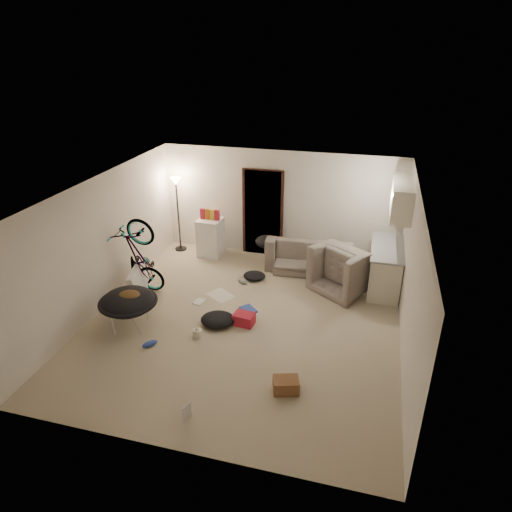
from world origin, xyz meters
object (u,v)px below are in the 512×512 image
(floor_lamp, at_px, (177,199))
(armchair, at_px, (349,272))
(tv_box, at_px, (139,282))
(kitchen_counter, at_px, (385,268))
(drink_case_a, at_px, (286,385))
(saucer_chair, at_px, (129,306))
(drink_case_b, at_px, (244,319))
(juicer, at_px, (197,333))
(mini_fridge, at_px, (211,237))
(sofa, at_px, (309,257))
(bicycle, at_px, (142,272))

(floor_lamp, bearing_deg, armchair, -11.70)
(floor_lamp, xyz_separation_m, tv_box, (0.10, -2.27, -1.01))
(kitchen_counter, distance_m, drink_case_a, 3.84)
(saucer_chair, relative_size, drink_case_b, 2.81)
(juicer, bearing_deg, tv_box, 147.41)
(kitchen_counter, xyz_separation_m, drink_case_a, (-1.33, -3.59, -0.33))
(drink_case_a, bearing_deg, mini_fridge, 105.61)
(sofa, bearing_deg, saucer_chair, 45.80)
(saucer_chair, height_order, drink_case_b, saucer_chair)
(floor_lamp, bearing_deg, sofa, -3.59)
(sofa, relative_size, saucer_chair, 1.83)
(bicycle, bearing_deg, sofa, -55.13)
(kitchen_counter, relative_size, tv_box, 1.66)
(floor_lamp, relative_size, kitchen_counter, 1.21)
(sofa, height_order, bicycle, bicycle)
(sofa, bearing_deg, bicycle, 28.62)
(bicycle, relative_size, mini_fridge, 1.88)
(armchair, distance_m, juicer, 3.44)
(sofa, height_order, armchair, armchair)
(kitchen_counter, relative_size, armchair, 1.37)
(tv_box, distance_m, drink_case_b, 2.37)
(kitchen_counter, distance_m, saucer_chair, 5.11)
(mini_fridge, bearing_deg, drink_case_b, -56.19)
(sofa, bearing_deg, juicer, 61.73)
(saucer_chair, height_order, tv_box, saucer_chair)
(sofa, height_order, drink_case_b, sofa)
(drink_case_a, height_order, drink_case_b, drink_case_a)
(bicycle, distance_m, mini_fridge, 2.16)
(tv_box, bearing_deg, juicer, -46.78)
(mini_fridge, distance_m, juicer, 3.36)
(bicycle, bearing_deg, saucer_chair, -159.54)
(kitchen_counter, distance_m, mini_fridge, 4.04)
(armchair, bearing_deg, drink_case_b, 82.41)
(floor_lamp, distance_m, drink_case_a, 5.62)
(sofa, bearing_deg, kitchen_counter, 161.30)
(floor_lamp, height_order, armchair, floor_lamp)
(sofa, bearing_deg, armchair, 141.69)
(saucer_chair, bearing_deg, drink_case_a, -16.65)
(kitchen_counter, xyz_separation_m, juicer, (-3.09, -2.67, -0.35))
(bicycle, distance_m, juicer, 2.06)
(armchair, relative_size, tv_box, 1.21)
(floor_lamp, distance_m, kitchen_counter, 4.95)
(bicycle, bearing_deg, armchair, -69.53)
(tv_box, height_order, drink_case_a, tv_box)
(kitchen_counter, height_order, drink_case_a, kitchen_counter)
(bicycle, xyz_separation_m, mini_fridge, (0.73, 2.03, 0.01))
(kitchen_counter, xyz_separation_m, bicycle, (-4.73, -1.48, 0.01))
(juicer, bearing_deg, floor_lamp, 117.71)
(kitchen_counter, relative_size, juicer, 6.95)
(drink_case_a, bearing_deg, juicer, 135.18)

